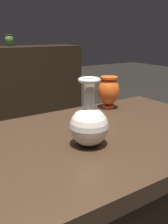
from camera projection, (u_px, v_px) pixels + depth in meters
The scene contains 3 objects.
vase_centerpiece at pixel (90, 124), 0.78m from camera, with size 0.12×0.12×0.21m.
vase_tall_behind at pixel (109, 91), 1.18m from camera, with size 0.10×0.10×0.15m.
shelf_vase_right at pixel (9, 40), 2.87m from camera, with size 0.10×0.10×0.13m.
Camera 1 is at (-0.42, -0.67, 1.14)m, focal length 41.11 mm.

